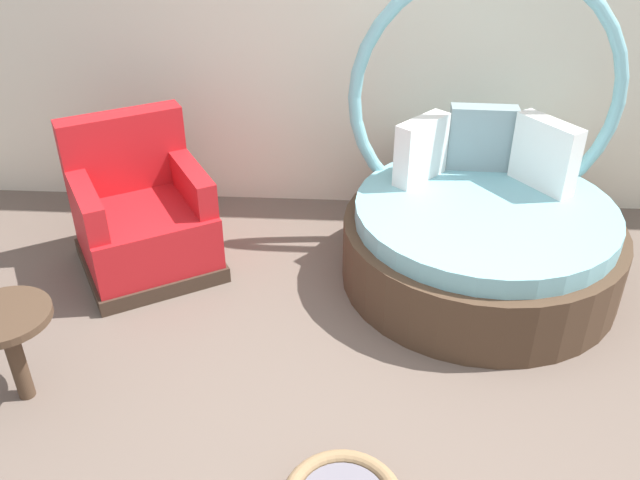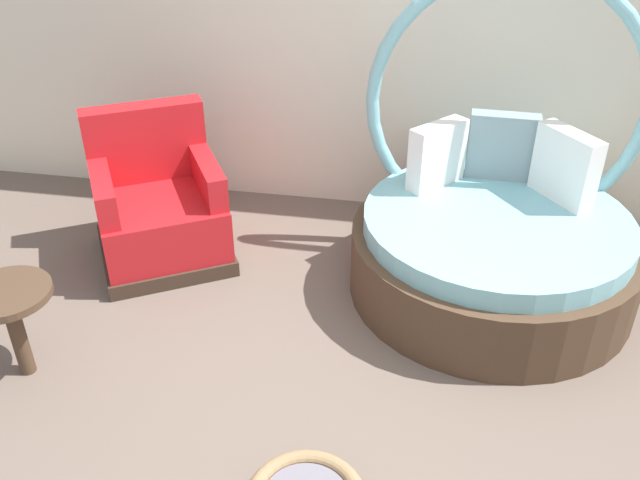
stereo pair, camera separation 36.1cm
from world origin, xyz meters
The scene contains 5 objects.
ground_plane centered at (0.00, 0.00, -0.01)m, with size 8.00×8.00×0.02m, color #66564C.
back_wall centered at (0.00, 2.34, 1.46)m, with size 8.00×0.12×2.92m, color silver.
round_daybed centered at (0.69, 1.38, 0.37)m, with size 1.68×1.68×1.85m.
red_armchair centered at (-1.42, 1.35, 0.33)m, with size 1.09×1.09×0.94m.
side_table centered at (-1.70, 0.13, 0.43)m, with size 0.44×0.44×0.52m.
Camera 1 is at (-0.08, -2.25, 2.46)m, focal length 38.01 mm.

